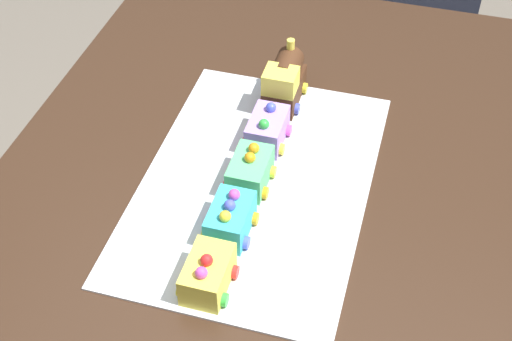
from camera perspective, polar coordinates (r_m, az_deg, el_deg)
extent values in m
cube|color=#382316|center=(1.30, 0.75, -2.07)|extent=(1.40, 1.00, 0.03)
cube|color=#382316|center=(2.10, -6.38, 5.48)|extent=(0.07, 0.07, 0.71)
cube|color=#382316|center=(2.01, 17.82, 0.98)|extent=(0.07, 0.07, 0.71)
cube|color=#2D3347|center=(2.32, 10.92, 11.57)|extent=(0.46, 0.46, 0.04)
cube|color=#2D3347|center=(2.61, 13.91, 8.93)|extent=(0.04, 0.04, 0.42)
cube|color=#2D3347|center=(2.58, 6.34, 9.63)|extent=(0.04, 0.04, 0.42)
cube|color=#2D3347|center=(2.34, 14.41, 4.14)|extent=(0.04, 0.04, 0.42)
cube|color=#2D3347|center=(2.30, 6.05, 4.87)|extent=(0.04, 0.04, 0.42)
cube|color=silver|center=(1.30, 0.00, -1.01)|extent=(0.60, 0.40, 0.00)
cube|color=#472816|center=(1.46, 2.25, 6.41)|extent=(0.12, 0.06, 0.05)
cylinder|color=#472816|center=(1.44, 2.45, 8.17)|extent=(0.07, 0.05, 0.05)
cube|color=#F4E04C|center=(1.40, 1.95, 7.11)|extent=(0.06, 0.06, 0.04)
cylinder|color=#F4E04C|center=(1.45, 2.76, 9.80)|extent=(0.02, 0.02, 0.03)
sphere|color=#F4EFCC|center=(1.51, 2.90, 8.17)|extent=(0.02, 0.02, 0.02)
cylinder|color=#4C59D8|center=(1.50, 1.21, 6.99)|extent=(0.02, 0.01, 0.02)
cylinder|color=red|center=(1.45, 0.51, 5.41)|extent=(0.02, 0.01, 0.02)
cylinder|color=yellow|center=(1.49, 3.91, 6.52)|extent=(0.02, 0.01, 0.02)
cylinder|color=#4C59D8|center=(1.44, 3.29, 4.91)|extent=(0.02, 0.01, 0.02)
cube|color=#AD84E0|center=(1.36, 0.90, 3.26)|extent=(0.10, 0.06, 0.06)
cylinder|color=orange|center=(1.40, -0.24, 3.71)|extent=(0.02, 0.01, 0.02)
cylinder|color=red|center=(1.36, -0.88, 2.26)|extent=(0.02, 0.01, 0.02)
cylinder|color=#D84CB2|center=(1.38, 2.63, 3.18)|extent=(0.02, 0.01, 0.02)
cylinder|color=yellow|center=(1.34, 2.07, 1.70)|extent=(0.02, 0.01, 0.02)
sphere|color=green|center=(1.32, 0.64, 3.69)|extent=(0.02, 0.02, 0.02)
sphere|color=#4C59D8|center=(1.36, 1.20, 5.02)|extent=(0.02, 0.02, 0.02)
cube|color=#59CC7A|center=(1.28, -0.48, -0.08)|extent=(0.10, 0.06, 0.06)
cylinder|color=red|center=(1.31, -1.65, 0.49)|extent=(0.02, 0.01, 0.02)
cylinder|color=red|center=(1.28, -2.37, -1.15)|extent=(0.02, 0.01, 0.02)
cylinder|color=yellow|center=(1.30, 1.39, -0.11)|extent=(0.02, 0.01, 0.02)
cylinder|color=orange|center=(1.26, 0.75, -1.79)|extent=(0.02, 0.01, 0.02)
sphere|color=orange|center=(1.27, -0.17, 1.77)|extent=(0.02, 0.02, 0.02)
sphere|color=orange|center=(1.25, -0.49, 1.03)|extent=(0.02, 0.02, 0.02)
cube|color=#38B7C6|center=(1.20, -2.05, -3.88)|extent=(0.10, 0.06, 0.06)
cylinder|color=#D84CB2|center=(1.24, -3.25, -3.16)|extent=(0.02, 0.01, 0.02)
cylinder|color=yellow|center=(1.20, -4.06, -5.01)|extent=(0.02, 0.01, 0.02)
cylinder|color=orange|center=(1.22, -0.03, -3.84)|extent=(0.02, 0.01, 0.02)
cylinder|color=#4C59D8|center=(1.19, -0.75, -5.74)|extent=(0.02, 0.01, 0.02)
sphere|color=#4C59D8|center=(1.17, -2.09, -2.77)|extent=(0.02, 0.02, 0.02)
sphere|color=yellow|center=(1.16, -2.46, -3.65)|extent=(0.02, 0.02, 0.02)
sphere|color=#D84CB2|center=(1.19, -1.73, -1.93)|extent=(0.02, 0.02, 0.02)
cube|color=#F4E04C|center=(1.13, -3.84, -8.18)|extent=(0.10, 0.06, 0.06)
cylinder|color=orange|center=(1.16, -5.06, -7.27)|extent=(0.02, 0.01, 0.02)
cylinder|color=yellow|center=(1.13, -6.00, -9.35)|extent=(0.02, 0.01, 0.02)
cylinder|color=red|center=(1.15, -1.64, -8.06)|extent=(0.02, 0.01, 0.02)
cylinder|color=green|center=(1.12, -2.48, -10.20)|extent=(0.02, 0.01, 0.02)
sphere|color=#D84CB2|center=(1.09, -4.35, -8.09)|extent=(0.02, 0.02, 0.02)
sphere|color=red|center=(1.10, -3.93, -7.10)|extent=(0.02, 0.02, 0.02)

